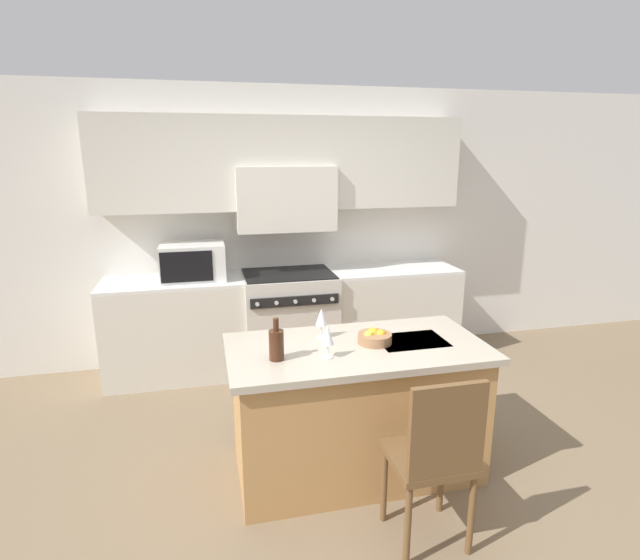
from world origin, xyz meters
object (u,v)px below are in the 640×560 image
(island_chair, at_px, (436,453))
(wine_bottle, at_px, (276,344))
(microwave, at_px, (193,262))
(fruit_bowl, at_px, (375,337))
(range_stove, at_px, (289,320))
(wine_glass_far, at_px, (321,318))
(wine_glass_near, at_px, (328,336))

(island_chair, height_order, wine_bottle, wine_bottle)
(microwave, bearing_deg, wine_bottle, -75.37)
(wine_bottle, distance_m, fruit_bowl, 0.67)
(fruit_bowl, bearing_deg, wine_bottle, -169.54)
(range_stove, distance_m, fruit_bowl, 1.81)
(island_chair, relative_size, wine_glass_far, 5.05)
(range_stove, height_order, wine_bottle, wine_bottle)
(wine_bottle, height_order, wine_glass_far, wine_bottle)
(island_chair, bearing_deg, wine_bottle, 137.24)
(island_chair, xyz_separation_m, wine_glass_far, (-0.38, 0.96, 0.45))
(island_chair, bearing_deg, wine_glass_near, 123.83)
(wine_glass_near, xyz_separation_m, wine_glass_far, (0.04, 0.34, 0.00))
(microwave, relative_size, island_chair, 0.57)
(microwave, height_order, fruit_bowl, microwave)
(wine_glass_near, relative_size, wine_glass_far, 1.00)
(island_chair, xyz_separation_m, wine_bottle, (-0.72, 0.67, 0.41))
(island_chair, bearing_deg, range_stove, 97.44)
(island_chair, relative_size, wine_bottle, 3.91)
(range_stove, distance_m, wine_bottle, 1.96)
(wine_bottle, relative_size, fruit_bowl, 1.18)
(range_stove, relative_size, island_chair, 0.94)
(fruit_bowl, bearing_deg, wine_glass_far, 150.84)
(wine_bottle, relative_size, wine_glass_far, 1.29)
(range_stove, relative_size, wine_bottle, 3.68)
(range_stove, xyz_separation_m, wine_glass_far, (-0.05, -1.56, 0.55))
(range_stove, relative_size, fruit_bowl, 4.34)
(island_chair, height_order, wine_glass_near, wine_glass_near)
(island_chair, height_order, wine_glass_far, wine_glass_far)
(range_stove, height_order, fruit_bowl, fruit_bowl)
(microwave, relative_size, wine_glass_near, 2.87)
(wine_bottle, height_order, fruit_bowl, wine_bottle)
(microwave, height_order, wine_bottle, microwave)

